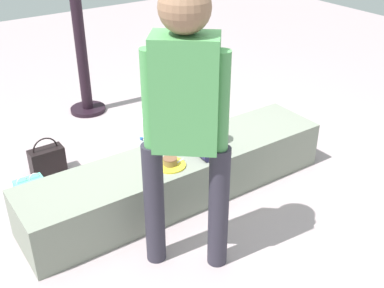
{
  "coord_description": "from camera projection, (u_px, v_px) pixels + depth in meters",
  "views": [
    {
      "loc": [
        -1.63,
        -2.52,
        2.14
      ],
      "look_at": [
        -0.1,
        -0.3,
        0.62
      ],
      "focal_mm": 44.46,
      "sensor_mm": 36.0,
      "label": 1
    }
  ],
  "objects": [
    {
      "name": "ground_plane",
      "position": [
        180.0,
        195.0,
        3.67
      ],
      "size": [
        12.0,
        12.0,
        0.0
      ],
      "primitive_type": "plane",
      "color": "#A49296"
    },
    {
      "name": "concrete_ledge",
      "position": [
        180.0,
        175.0,
        3.58
      ],
      "size": [
        2.41,
        0.53,
        0.37
      ],
      "primitive_type": "cube",
      "color": "gray",
      "rests_on": "ground_plane"
    },
    {
      "name": "child_seated",
      "position": [
        198.0,
        122.0,
        3.46
      ],
      "size": [
        0.28,
        0.32,
        0.48
      ],
      "color": "#28244E",
      "rests_on": "concrete_ledge"
    },
    {
      "name": "adult_standing",
      "position": [
        185.0,
        112.0,
        2.54
      ],
      "size": [
        0.42,
        0.39,
        1.73
      ],
      "color": "#2C2A36",
      "rests_on": "ground_plane"
    },
    {
      "name": "cake_plate",
      "position": [
        170.0,
        163.0,
        3.33
      ],
      "size": [
        0.22,
        0.22,
        0.07
      ],
      "color": "yellow",
      "rests_on": "concrete_ledge"
    },
    {
      "name": "gift_bag",
      "position": [
        31.0,
        195.0,
        3.43
      ],
      "size": [
        0.2,
        0.11,
        0.31
      ],
      "color": "#59C6B2",
      "rests_on": "ground_plane"
    },
    {
      "name": "railing_post",
      "position": [
        83.0,
        65.0,
        4.75
      ],
      "size": [
        0.36,
        0.36,
        1.3
      ],
      "color": "black",
      "rests_on": "ground_plane"
    },
    {
      "name": "water_bottle_near_gift",
      "position": [
        217.0,
        132.0,
        4.36
      ],
      "size": [
        0.07,
        0.07,
        0.23
      ],
      "color": "silver",
      "rests_on": "ground_plane"
    },
    {
      "name": "water_bottle_far_side",
      "position": [
        142.0,
        149.0,
        4.11
      ],
      "size": [
        0.07,
        0.07,
        0.2
      ],
      "color": "silver",
      "rests_on": "ground_plane"
    },
    {
      "name": "party_cup_red",
      "position": [
        217.0,
        121.0,
        4.67
      ],
      "size": [
        0.08,
        0.08,
        0.11
      ],
      "primitive_type": "cylinder",
      "color": "red",
      "rests_on": "ground_plane"
    },
    {
      "name": "cake_box_white",
      "position": [
        151.0,
        120.0,
        4.64
      ],
      "size": [
        0.38,
        0.38,
        0.14
      ],
      "primitive_type": "cube",
      "rotation": [
        0.0,
        0.0,
        0.33
      ],
      "color": "white",
      "rests_on": "ground_plane"
    },
    {
      "name": "handbag_black_leather",
      "position": [
        47.0,
        160.0,
        3.89
      ],
      "size": [
        0.28,
        0.13,
        0.33
      ],
      "color": "black",
      "rests_on": "ground_plane"
    },
    {
      "name": "handbag_brown_canvas",
      "position": [
        188.0,
        142.0,
        4.2
      ],
      "size": [
        0.33,
        0.13,
        0.31
      ],
      "color": "brown",
      "rests_on": "ground_plane"
    }
  ]
}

